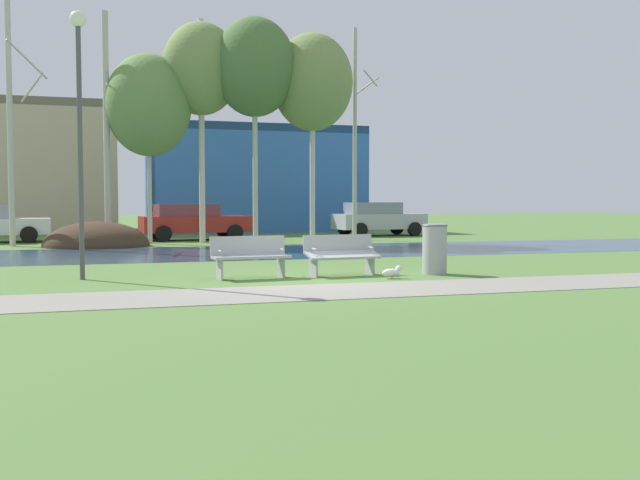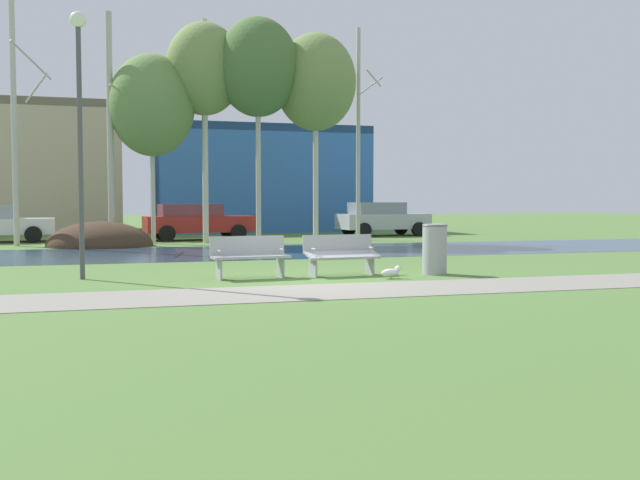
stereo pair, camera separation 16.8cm
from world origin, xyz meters
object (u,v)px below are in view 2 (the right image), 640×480
(parked_hatch_third_silver, at_px, (382,218))
(streetlamp, at_px, (79,102))
(parked_sedan_second_red, at_px, (197,221))
(seagull, at_px, (391,272))
(bench_left, at_px, (250,256))
(trash_bin, at_px, (435,248))
(bench_right, at_px, (341,254))

(parked_hatch_third_silver, bearing_deg, streetlamp, -129.16)
(streetlamp, height_order, parked_sedan_second_red, streetlamp)
(seagull, height_order, parked_sedan_second_red, parked_sedan_second_red)
(bench_left, height_order, streetlamp, streetlamp)
(trash_bin, relative_size, parked_hatch_third_silver, 0.26)
(seagull, distance_m, streetlamp, 7.21)
(trash_bin, relative_size, parked_sedan_second_red, 0.24)
(seagull, xyz_separation_m, parked_hatch_third_silver, (6.42, 17.04, 0.67))
(parked_hatch_third_silver, bearing_deg, bench_right, -114.09)
(bench_right, relative_size, seagull, 3.55)
(parked_sedan_second_red, relative_size, parked_hatch_third_silver, 1.06)
(streetlamp, xyz_separation_m, parked_hatch_third_silver, (12.52, 15.37, -2.79))
(streetlamp, distance_m, parked_hatch_third_silver, 20.02)
(trash_bin, xyz_separation_m, parked_hatch_third_silver, (5.18, 16.49, 0.24))
(streetlamp, bearing_deg, trash_bin, -8.65)
(trash_bin, height_order, parked_hatch_third_silver, parked_hatch_third_silver)
(seagull, distance_m, parked_sedan_second_red, 16.22)
(trash_bin, distance_m, parked_hatch_third_silver, 17.28)
(bench_left, bearing_deg, streetlamp, 166.76)
(trash_bin, bearing_deg, streetlamp, 171.35)
(streetlamp, bearing_deg, seagull, -15.31)
(trash_bin, distance_m, parked_sedan_second_red, 15.88)
(bench_left, distance_m, seagull, 2.94)
(trash_bin, height_order, seagull, trash_bin)
(bench_left, distance_m, parked_hatch_third_silver, 18.59)
(parked_sedan_second_red, xyz_separation_m, parked_hatch_third_silver, (8.55, 0.97, 0.03))
(streetlamp, relative_size, parked_hatch_third_silver, 1.26)
(bench_right, xyz_separation_m, seagull, (0.80, -0.89, -0.34))
(trash_bin, distance_m, seagull, 1.42)
(bench_right, bearing_deg, trash_bin, -9.37)
(streetlamp, bearing_deg, bench_right, -8.37)
(bench_left, bearing_deg, seagull, -17.73)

